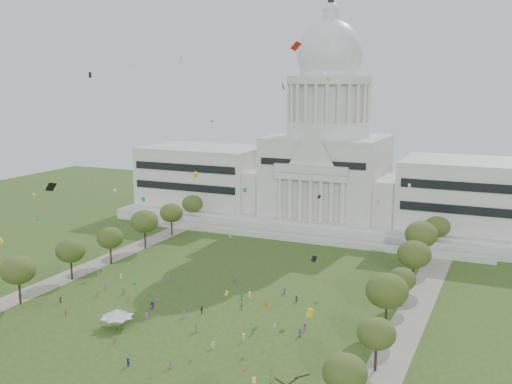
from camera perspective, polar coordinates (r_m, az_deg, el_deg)
The scene contains 32 objects.
ground at distance 141.42m, azimuth -7.61°, elevation -12.72°, with size 400.00×400.00×0.00m, color #334C19.
capitol at distance 236.52m, azimuth 6.77°, elevation 2.38°, with size 160.00×64.50×91.30m.
path_left at distance 190.86m, azimuth -15.28°, elevation -6.77°, with size 8.00×160.00×0.04m, color gray.
path_right at distance 152.29m, azimuth 14.65°, elevation -11.23°, with size 8.00×160.00×0.04m, color gray.
row_tree_r_0 at distance 105.29m, azimuth 8.47°, elevation -16.65°, with size 7.67×7.67×10.91m.
row_tree_l_1 at distance 162.65m, azimuth -21.72°, elevation -6.91°, with size 8.86×8.86×12.59m.
row_tree_r_1 at distance 120.77m, azimuth 11.41°, elevation -13.10°, with size 7.58×7.58×10.78m.
row_tree_l_2 at distance 177.41m, azimuth -17.26°, elevation -5.34°, with size 8.42×8.42×11.97m.
row_tree_r_2 at distance 137.92m, azimuth 12.37°, elevation -9.19°, with size 9.55×9.55×13.58m.
row_tree_l_3 at distance 189.20m, azimuth -13.73°, elevation -4.27°, with size 8.12×8.12×11.55m.
row_tree_r_3 at distance 154.59m, azimuth 13.72°, elevation -8.07°, with size 7.01×7.01×9.98m.
row_tree_l_4 at distance 203.37m, azimuth -10.57°, elevation -2.77°, with size 9.29×9.29×13.21m.
row_tree_r_4 at distance 168.56m, azimuth 14.84°, elevation -5.77°, with size 9.19×9.19×13.06m.
row_tree_l_5 at distance 219.31m, azimuth -8.07°, elevation -1.98°, with size 8.33×8.33×11.85m.
row_tree_r_5 at distance 187.83m, azimuth 15.47°, elevation -3.92°, with size 9.82×9.82×13.96m.
row_tree_l_6 at distance 235.35m, azimuth -6.08°, elevation -1.11°, with size 8.19×8.19×11.64m.
row_tree_r_6 at distance 205.15m, azimuth 16.89°, elevation -3.19°, with size 8.42×8.42×11.97m.
big_bare_tree at distance 99.63m, azimuth 3.07°, elevation -17.62°, with size 6.00×5.00×12.80m.
event_tent at distance 143.14m, azimuth -13.10°, elevation -11.15°, with size 8.73×8.73×4.37m.
person_0 at distance 135.96m, azimuth 4.21°, elevation -13.18°, with size 0.98×0.64×2.00m, color #4C4C51.
person_2 at distance 138.87m, azimuth 4.69°, elevation -12.73°, with size 0.83×0.51×1.71m, color #994C8C.
person_3 at distance 133.57m, azimuth -1.20°, elevation -13.65°, with size 1.17×0.60×1.81m, color silver.
person_4 at distance 148.48m, azimuth -5.19°, elevation -11.11°, with size 1.11×0.61×1.90m, color #26262B.
person_5 at distance 153.35m, azimuth -9.80°, elevation -10.56°, with size 1.52×0.60×1.64m, color navy.
person_6 at distance 123.45m, azimuth -8.17°, elevation -15.96°, with size 0.76×0.50×1.56m, color #994C8C.
person_7 at distance 136.19m, azimuth -13.33°, elevation -13.53°, with size 0.54×0.40×1.49m, color #994C8C.
person_8 at distance 152.57m, azimuth -9.96°, elevation -10.62°, with size 0.93×0.57×1.92m, color #994C8C.
person_9 at distance 130.62m, azimuth -4.11°, elevation -14.32°, with size 1.03×0.53×1.59m, color silver.
person_10 at distance 150.53m, azimuth -1.39°, elevation -10.81°, with size 0.97×0.53×1.66m, color #4C4C51.
person_11 at distance 125.54m, azimuth -12.08°, elevation -15.57°, with size 1.65×0.65×1.78m, color navy.
distant_crowd at distance 159.48m, azimuth -8.86°, elevation -9.67°, with size 61.87×37.87×1.90m.
kite_swarm at distance 137.46m, azimuth -7.10°, elevation -1.70°, with size 79.06×110.22×60.62m.
Camera 1 is at (68.93, -110.18, 55.74)m, focal length 42.00 mm.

